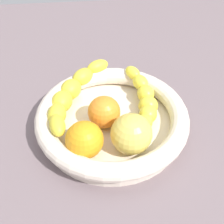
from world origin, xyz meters
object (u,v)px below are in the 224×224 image
orange_mid_left (85,140)px  apple_yellow (131,134)px  banana_draped_right (144,103)px  orange_front (104,113)px  banana_draped_left (71,94)px  fruit_bowl (112,119)px

orange_mid_left → apple_yellow: 8.19cm
banana_draped_right → orange_mid_left: bearing=37.7°
banana_draped_right → orange_front: 8.38cm
banana_draped_left → orange_mid_left: bearing=100.5°
banana_draped_left → banana_draped_right: bearing=166.0°
banana_draped_left → apple_yellow: bearing=130.2°
banana_draped_right → apple_yellow: 9.72cm
fruit_bowl → orange_front: orange_front is taller
orange_front → apple_yellow: size_ratio=0.85×
orange_mid_left → fruit_bowl: bearing=-128.2°
fruit_bowl → banana_draped_right: size_ratio=1.36×
banana_draped_left → apple_yellow: size_ratio=3.04×
banana_draped_left → fruit_bowl: bearing=143.0°
fruit_bowl → orange_front: size_ratio=4.73×
banana_draped_right → apple_yellow: size_ratio=2.95×
fruit_bowl → banana_draped_left: 9.99cm
orange_mid_left → apple_yellow: bearing=-177.9°
fruit_bowl → banana_draped_left: size_ratio=1.32×
fruit_bowl → apple_yellow: size_ratio=4.01×
banana_draped_right → orange_mid_left: size_ratio=3.24×
banana_draped_left → orange_front: (-6.29, 6.02, -0.00)cm
fruit_bowl → orange_front: 2.58cm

